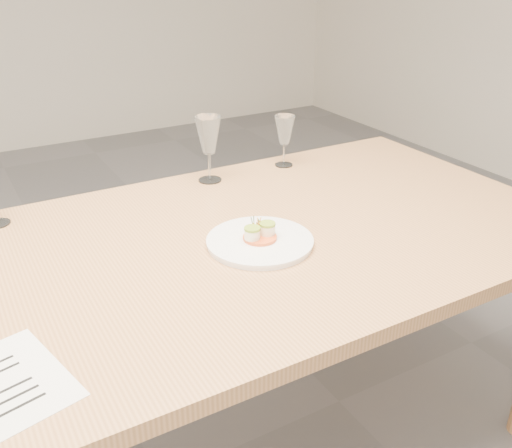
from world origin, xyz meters
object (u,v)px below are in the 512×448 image
dinner_plate (260,240)px  wine_glass_3 (285,131)px  recipe_sheet (2,385)px  wine_glass_2 (208,136)px  dining_table (140,287)px

dinner_plate → wine_glass_3: 0.61m
recipe_sheet → wine_glass_2: (0.74, 0.70, 0.15)m
wine_glass_3 → dinner_plate: bearing=-128.2°
wine_glass_2 → recipe_sheet: bearing=-136.5°
dinner_plate → dining_table: bearing=168.1°
dinner_plate → wine_glass_3: wine_glass_3 is taller
dinner_plate → wine_glass_3: (0.37, 0.47, 0.11)m
dinner_plate → recipe_sheet: size_ratio=0.93×
dinner_plate → wine_glass_3: size_ratio=1.55×
recipe_sheet → wine_glass_3: wine_glass_3 is taller
dining_table → wine_glass_3: 0.81m
wine_glass_2 → wine_glass_3: size_ratio=1.20×
wine_glass_3 → wine_glass_2: bearing=-179.5°
dinner_plate → wine_glass_2: 0.50m
wine_glass_3 → dining_table: bearing=-149.0°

